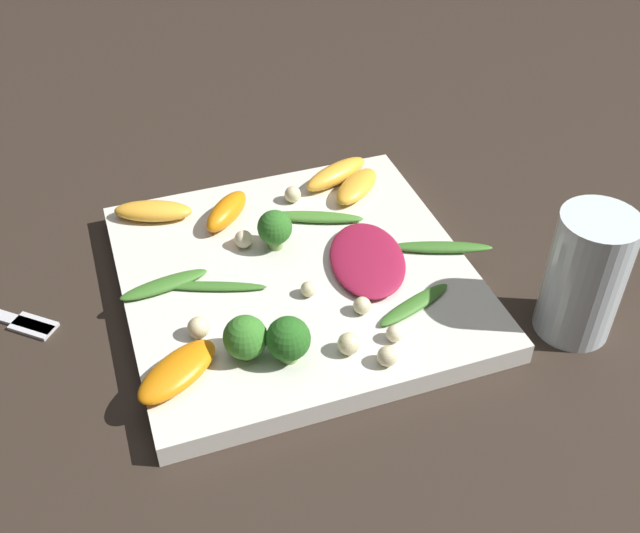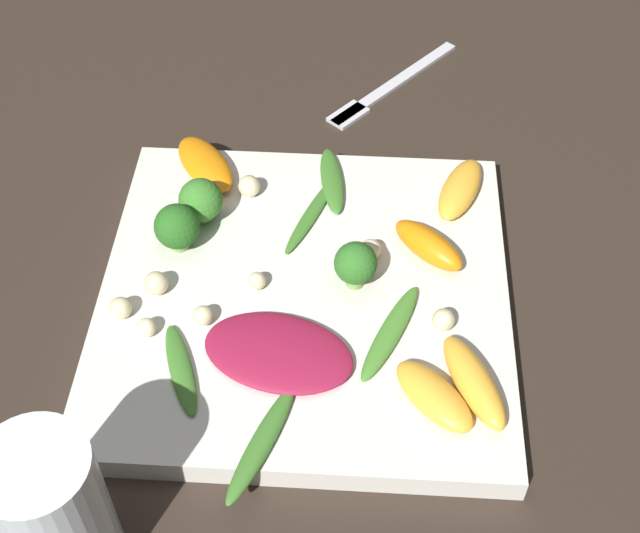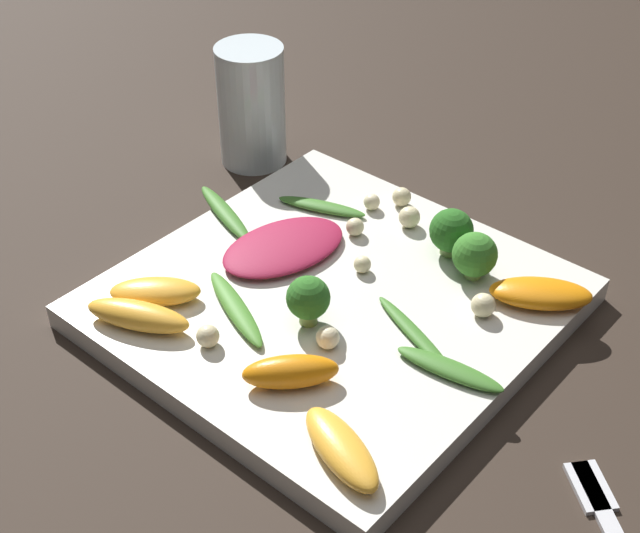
% 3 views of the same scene
% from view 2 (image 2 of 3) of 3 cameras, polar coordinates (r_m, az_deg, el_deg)
% --- Properties ---
extents(ground_plane, '(2.40, 2.40, 0.00)m').
position_cam_2_polar(ground_plane, '(0.67, -0.99, -2.55)').
color(ground_plane, '#2D231C').
extents(plate, '(0.30, 0.30, 0.02)m').
position_cam_2_polar(plate, '(0.66, -1.00, -2.01)').
color(plate, silver).
rests_on(plate, ground_plane).
extents(drinking_glass, '(0.06, 0.06, 0.11)m').
position_cam_2_polar(drinking_glass, '(0.54, -16.63, -14.97)').
color(drinking_glass, silver).
rests_on(drinking_glass, ground_plane).
extents(fork, '(0.12, 0.14, 0.01)m').
position_cam_2_polar(fork, '(0.86, 3.99, 11.16)').
color(fork, silver).
rests_on(fork, ground_plane).
extents(radicchio_leaf_0, '(0.12, 0.09, 0.01)m').
position_cam_2_polar(radicchio_leaf_0, '(0.61, -2.68, -5.51)').
color(radicchio_leaf_0, maroon).
rests_on(radicchio_leaf_0, plate).
extents(orange_segment_0, '(0.06, 0.06, 0.02)m').
position_cam_2_polar(orange_segment_0, '(0.67, 6.96, 1.37)').
color(orange_segment_0, orange).
rests_on(orange_segment_0, plate).
extents(orange_segment_1, '(0.07, 0.08, 0.02)m').
position_cam_2_polar(orange_segment_1, '(0.74, -7.36, 6.51)').
color(orange_segment_1, orange).
rests_on(orange_segment_1, plate).
extents(orange_segment_2, '(0.07, 0.07, 0.02)m').
position_cam_2_polar(orange_segment_2, '(0.59, 7.31, -8.23)').
color(orange_segment_2, '#FCAD33').
rests_on(orange_segment_2, plate).
extents(orange_segment_3, '(0.05, 0.08, 0.02)m').
position_cam_2_polar(orange_segment_3, '(0.72, 8.96, 4.91)').
color(orange_segment_3, '#FCAD33').
rests_on(orange_segment_3, plate).
extents(orange_segment_4, '(0.05, 0.08, 0.02)m').
position_cam_2_polar(orange_segment_4, '(0.60, 9.82, -7.29)').
color(orange_segment_4, '#FCAD33').
rests_on(orange_segment_4, plate).
extents(broccoli_floret_0, '(0.03, 0.03, 0.04)m').
position_cam_2_polar(broccoli_floret_0, '(0.68, -9.13, 2.49)').
color(broccoli_floret_0, '#7A9E51').
rests_on(broccoli_floret_0, plate).
extents(broccoli_floret_1, '(0.03, 0.03, 0.04)m').
position_cam_2_polar(broccoli_floret_1, '(0.64, 2.29, 0.15)').
color(broccoli_floret_1, '#7A9E51').
rests_on(broccoli_floret_1, plate).
extents(broccoli_floret_2, '(0.03, 0.03, 0.04)m').
position_cam_2_polar(broccoli_floret_2, '(0.70, -7.65, 4.19)').
color(broccoli_floret_2, '#84AD5B').
rests_on(broccoli_floret_2, plate).
extents(arugula_sprig_0, '(0.05, 0.09, 0.01)m').
position_cam_2_polar(arugula_sprig_0, '(0.63, 4.53, -4.23)').
color(arugula_sprig_0, '#47842D').
rests_on(arugula_sprig_0, plate).
extents(arugula_sprig_1, '(0.03, 0.08, 0.01)m').
position_cam_2_polar(arugula_sprig_1, '(0.73, 0.77, 5.53)').
color(arugula_sprig_1, '#3D7528').
rests_on(arugula_sprig_1, plate).
extents(arugula_sprig_2, '(0.05, 0.09, 0.01)m').
position_cam_2_polar(arugula_sprig_2, '(0.58, -3.78, -11.24)').
color(arugula_sprig_2, '#3D7528').
rests_on(arugula_sprig_2, plate).
extents(arugula_sprig_3, '(0.04, 0.08, 0.01)m').
position_cam_2_polar(arugula_sprig_3, '(0.61, -8.90, -6.50)').
color(arugula_sprig_3, '#3D7528').
rests_on(arugula_sprig_3, plate).
extents(arugula_sprig_4, '(0.04, 0.09, 0.01)m').
position_cam_2_polar(arugula_sprig_4, '(0.70, -0.98, 3.36)').
color(arugula_sprig_4, '#3D7528').
rests_on(arugula_sprig_4, plate).
extents(macadamia_nut_0, '(0.01, 0.01, 0.01)m').
position_cam_2_polar(macadamia_nut_0, '(0.63, -7.49, -3.13)').
color(macadamia_nut_0, beige).
rests_on(macadamia_nut_0, plate).
extents(macadamia_nut_1, '(0.02, 0.02, 0.02)m').
position_cam_2_polar(macadamia_nut_1, '(0.65, -12.64, -2.60)').
color(macadamia_nut_1, beige).
rests_on(macadamia_nut_1, plate).
extents(macadamia_nut_2, '(0.01, 0.01, 0.01)m').
position_cam_2_polar(macadamia_nut_2, '(0.63, -11.04, -3.85)').
color(macadamia_nut_2, beige).
rests_on(macadamia_nut_2, plate).
extents(macadamia_nut_3, '(0.02, 0.02, 0.02)m').
position_cam_2_polar(macadamia_nut_3, '(0.63, 7.91, -3.40)').
color(macadamia_nut_3, beige).
rests_on(macadamia_nut_3, plate).
extents(macadamia_nut_4, '(0.02, 0.02, 0.02)m').
position_cam_2_polar(macadamia_nut_4, '(0.66, -10.44, -1.07)').
color(macadamia_nut_4, beige).
rests_on(macadamia_nut_4, plate).
extents(macadamia_nut_5, '(0.02, 0.02, 0.02)m').
position_cam_2_polar(macadamia_nut_5, '(0.72, -4.55, 5.15)').
color(macadamia_nut_5, beige).
rests_on(macadamia_nut_5, plate).
extents(macadamia_nut_6, '(0.02, 0.02, 0.02)m').
position_cam_2_polar(macadamia_nut_6, '(0.67, 3.24, 1.09)').
color(macadamia_nut_6, beige).
rests_on(macadamia_nut_6, plate).
extents(macadamia_nut_7, '(0.01, 0.01, 0.01)m').
position_cam_2_polar(macadamia_nut_7, '(0.65, -4.08, -1.04)').
color(macadamia_nut_7, beige).
rests_on(macadamia_nut_7, plate).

